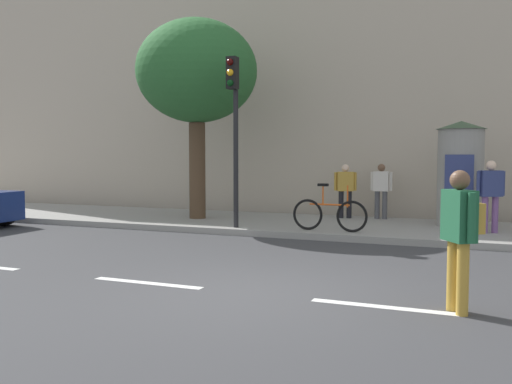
# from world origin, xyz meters

# --- Properties ---
(ground_plane) EXTENTS (80.00, 80.00, 0.00)m
(ground_plane) POSITION_xyz_m (0.00, 0.00, 0.00)
(ground_plane) COLOR #38383A
(sidewalk_curb) EXTENTS (36.00, 4.00, 0.15)m
(sidewalk_curb) POSITION_xyz_m (0.00, 7.00, 0.07)
(sidewalk_curb) COLOR gray
(sidewalk_curb) RESTS_ON ground_plane
(lane_markings) EXTENTS (25.80, 0.16, 0.01)m
(lane_markings) POSITION_xyz_m (-0.00, 0.00, 0.00)
(lane_markings) COLOR silver
(lane_markings) RESTS_ON ground_plane
(building_backdrop) EXTENTS (36.00, 5.00, 11.54)m
(building_backdrop) POSITION_xyz_m (0.00, 12.00, 5.77)
(building_backdrop) COLOR #B7A893
(building_backdrop) RESTS_ON ground_plane
(traffic_light) EXTENTS (0.24, 0.45, 4.04)m
(traffic_light) POSITION_xyz_m (-2.72, 5.24, 2.88)
(traffic_light) COLOR black
(traffic_light) RESTS_ON sidewalk_curb
(poster_column) EXTENTS (1.19, 1.19, 2.58)m
(poster_column) POSITION_xyz_m (2.24, 7.71, 1.46)
(poster_column) COLOR gray
(poster_column) RESTS_ON sidewalk_curb
(street_tree) EXTENTS (3.30, 3.30, 5.44)m
(street_tree) POSITION_xyz_m (-4.54, 6.77, 4.14)
(street_tree) COLOR #4C3826
(street_tree) RESTS_ON sidewalk_curb
(pedestrian_with_bag) EXTENTS (0.51, 0.53, 1.70)m
(pedestrian_with_bag) POSITION_xyz_m (2.60, 0.09, 1.02)
(pedestrian_with_bag) COLOR #B78C33
(pedestrian_with_bag) RESTS_ON ground_plane
(pedestrian_in_red_top) EXTENTS (0.59, 0.24, 1.51)m
(pedestrian_in_red_top) POSITION_xyz_m (0.18, 8.55, 1.02)
(pedestrian_in_red_top) COLOR #4C4C51
(pedestrian_in_red_top) RESTS_ON sidewalk_curb
(pedestrian_with_backpack) EXTENTS (0.60, 0.36, 1.49)m
(pedestrian_with_backpack) POSITION_xyz_m (-0.78, 8.38, 1.02)
(pedestrian_with_backpack) COLOR black
(pedestrian_with_backpack) RESTS_ON sidewalk_curb
(pedestrian_near_pole) EXTENTS (0.59, 0.43, 1.62)m
(pedestrian_near_pole) POSITION_xyz_m (2.94, 6.63, 1.11)
(pedestrian_near_pole) COLOR #724C84
(pedestrian_near_pole) RESTS_ON sidewalk_curb
(bicycle_leaning) EXTENTS (1.77, 0.11, 1.09)m
(bicycle_leaning) POSITION_xyz_m (-0.46, 5.56, 0.54)
(bicycle_leaning) COLOR black
(bicycle_leaning) RESTS_ON sidewalk_curb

